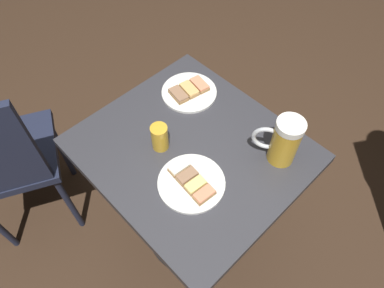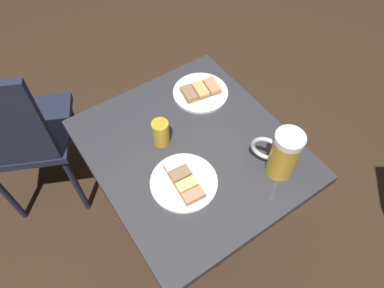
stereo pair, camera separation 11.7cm
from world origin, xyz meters
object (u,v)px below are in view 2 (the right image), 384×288
object	(u,v)px
plate_near	(201,92)
beer_glass_small	(161,133)
plate_far	(184,182)
cafe_chair	(19,135)
beer_mug	(283,154)

from	to	relation	value
plate_near	beer_glass_small	xyz separation A→B (m)	(-0.24, -0.11, 0.04)
plate_far	cafe_chair	distance (m)	0.79
beer_glass_small	plate_far	bearing A→B (deg)	-98.72
cafe_chair	beer_glass_small	bearing A→B (deg)	-24.19
plate_far	cafe_chair	bearing A→B (deg)	120.06
cafe_chair	plate_near	bearing A→B (deg)	-4.33
beer_glass_small	cafe_chair	distance (m)	0.68
plate_far	beer_glass_small	size ratio (longest dim) A/B	2.19
plate_near	cafe_chair	distance (m)	0.78
plate_far	beer_glass_small	distance (m)	0.18
plate_near	cafe_chair	size ratio (longest dim) A/B	0.23
plate_near	beer_mug	size ratio (longest dim) A/B	1.18
beer_mug	beer_glass_small	world-z (taller)	beer_mug
plate_far	beer_glass_small	bearing A→B (deg)	81.28
plate_near	cafe_chair	xyz separation A→B (m)	(-0.65, 0.37, -0.19)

